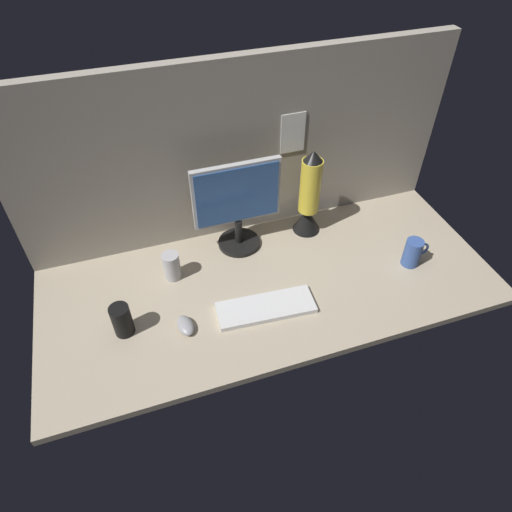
{
  "coord_description": "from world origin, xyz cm",
  "views": [
    {
      "loc": [
        -45.01,
        -118.23,
        134.78
      ],
      "look_at": [
        -2.06,
        0.0,
        14.0
      ],
      "focal_mm": 32.1,
      "sensor_mm": 36.0,
      "label": 1
    }
  ],
  "objects_px": {
    "mug_steel": "(172,266)",
    "mug_black_travel": "(122,320)",
    "mug_ceramic_blue": "(413,252)",
    "mouse": "(186,325)",
    "monitor": "(237,204)",
    "keyboard": "(266,308)",
    "lava_lamp": "(309,199)"
  },
  "relations": [
    {
      "from": "mug_ceramic_blue",
      "to": "mug_steel",
      "type": "bearing_deg",
      "value": 166.01
    },
    {
      "from": "mug_black_travel",
      "to": "lava_lamp",
      "type": "bearing_deg",
      "value": 20.77
    },
    {
      "from": "mouse",
      "to": "mug_black_travel",
      "type": "bearing_deg",
      "value": 157.03
    },
    {
      "from": "mug_steel",
      "to": "lava_lamp",
      "type": "distance_m",
      "value": 0.65
    },
    {
      "from": "keyboard",
      "to": "mouse",
      "type": "distance_m",
      "value": 0.31
    },
    {
      "from": "mouse",
      "to": "mug_steel",
      "type": "relative_size",
      "value": 0.8
    },
    {
      "from": "keyboard",
      "to": "mug_steel",
      "type": "bearing_deg",
      "value": 140.93
    },
    {
      "from": "mouse",
      "to": "mug_black_travel",
      "type": "relative_size",
      "value": 0.74
    },
    {
      "from": "monitor",
      "to": "keyboard",
      "type": "bearing_deg",
      "value": -91.64
    },
    {
      "from": "mug_black_travel",
      "to": "mug_ceramic_blue",
      "type": "relative_size",
      "value": 1.05
    },
    {
      "from": "keyboard",
      "to": "mug_black_travel",
      "type": "bearing_deg",
      "value": 177.12
    },
    {
      "from": "monitor",
      "to": "mug_ceramic_blue",
      "type": "distance_m",
      "value": 0.75
    },
    {
      "from": "monitor",
      "to": "mug_ceramic_blue",
      "type": "height_order",
      "value": "monitor"
    },
    {
      "from": "mouse",
      "to": "mug_black_travel",
      "type": "height_order",
      "value": "mug_black_travel"
    },
    {
      "from": "monitor",
      "to": "lava_lamp",
      "type": "bearing_deg",
      "value": -0.98
    },
    {
      "from": "mug_black_travel",
      "to": "mug_ceramic_blue",
      "type": "bearing_deg",
      "value": -0.98
    },
    {
      "from": "mug_steel",
      "to": "mug_black_travel",
      "type": "distance_m",
      "value": 0.31
    },
    {
      "from": "mug_ceramic_blue",
      "to": "monitor",
      "type": "bearing_deg",
      "value": 151.63
    },
    {
      "from": "monitor",
      "to": "mug_steel",
      "type": "bearing_deg",
      "value": -160.57
    },
    {
      "from": "monitor",
      "to": "mug_ceramic_blue",
      "type": "bearing_deg",
      "value": -28.37
    },
    {
      "from": "lava_lamp",
      "to": "monitor",
      "type": "bearing_deg",
      "value": 179.02
    },
    {
      "from": "mouse",
      "to": "monitor",
      "type": "bearing_deg",
      "value": 42.24
    },
    {
      "from": "keyboard",
      "to": "mug_steel",
      "type": "distance_m",
      "value": 0.41
    },
    {
      "from": "mouse",
      "to": "mug_ceramic_blue",
      "type": "bearing_deg",
      "value": -5.91
    },
    {
      "from": "keyboard",
      "to": "mug_ceramic_blue",
      "type": "xyz_separation_m",
      "value": [
        0.65,
        0.04,
        0.05
      ]
    },
    {
      "from": "mug_ceramic_blue",
      "to": "mouse",
      "type": "bearing_deg",
      "value": -177.84
    },
    {
      "from": "mug_black_travel",
      "to": "mouse",
      "type": "bearing_deg",
      "value": -14.9
    },
    {
      "from": "mouse",
      "to": "mug_black_travel",
      "type": "distance_m",
      "value": 0.22
    },
    {
      "from": "keyboard",
      "to": "monitor",
      "type": "bearing_deg",
      "value": 92.52
    },
    {
      "from": "monitor",
      "to": "mug_steel",
      "type": "relative_size",
      "value": 3.35
    },
    {
      "from": "lava_lamp",
      "to": "mug_ceramic_blue",
      "type": "bearing_deg",
      "value": -46.47
    },
    {
      "from": "mug_steel",
      "to": "lava_lamp",
      "type": "bearing_deg",
      "value": 9.4
    }
  ]
}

